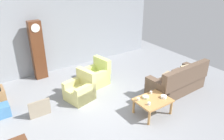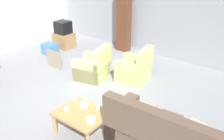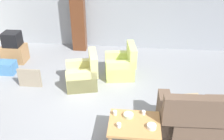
# 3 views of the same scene
# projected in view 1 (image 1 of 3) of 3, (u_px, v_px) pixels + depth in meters

# --- Properties ---
(ground_plane) EXTENTS (10.40, 10.40, 0.00)m
(ground_plane) POSITION_uv_depth(u_px,v_px,m) (112.00, 107.00, 6.71)
(ground_plane) COLOR gray
(garage_door_wall) EXTENTS (8.40, 0.16, 3.20)m
(garage_door_wall) POSITION_uv_depth(u_px,v_px,m) (61.00, 30.00, 8.73)
(garage_door_wall) COLOR gray
(garage_door_wall) RESTS_ON ground_plane
(couch_floral) EXTENTS (2.13, 0.96, 1.04)m
(couch_floral) POSITION_uv_depth(u_px,v_px,m) (177.00, 82.00, 7.41)
(couch_floral) COLOR brown
(couch_floral) RESTS_ON ground_plane
(armchair_olive_near) EXTENTS (0.95, 0.93, 0.92)m
(armchair_olive_near) POSITION_uv_depth(u_px,v_px,m) (80.00, 90.00, 7.04)
(armchair_olive_near) COLOR #CCC67A
(armchair_olive_near) RESTS_ON ground_plane
(armchair_olive_far) EXTENTS (0.91, 0.88, 0.92)m
(armchair_olive_far) POSITION_uv_depth(u_px,v_px,m) (97.00, 76.00, 7.96)
(armchair_olive_far) COLOR #C9D875
(armchair_olive_far) RESTS_ON ground_plane
(coffee_table_wood) EXTENTS (0.96, 0.76, 0.47)m
(coffee_table_wood) POSITION_uv_depth(u_px,v_px,m) (153.00, 102.00, 6.29)
(coffee_table_wood) COLOR #B27F47
(coffee_table_wood) RESTS_ON ground_plane
(grandfather_clock) EXTENTS (0.44, 0.30, 2.18)m
(grandfather_clock) POSITION_uv_depth(u_px,v_px,m) (38.00, 50.00, 8.06)
(grandfather_clock) COLOR #562D19
(grandfather_clock) RESTS_ON ground_plane
(framed_picture_leaning) EXTENTS (0.60, 0.05, 0.51)m
(framed_picture_leaning) POSITION_uv_depth(u_px,v_px,m) (40.00, 109.00, 6.23)
(framed_picture_leaning) COLOR gray
(framed_picture_leaning) RESTS_ON ground_plane
(storage_box_blue) EXTENTS (0.47, 0.37, 0.35)m
(storage_box_blue) POSITION_uv_depth(u_px,v_px,m) (1.00, 111.00, 6.26)
(storage_box_blue) COLOR teal
(storage_box_blue) RESTS_ON ground_plane
(cup_white_porcelain) EXTENTS (0.07, 0.07, 0.08)m
(cup_white_porcelain) POSITION_uv_depth(u_px,v_px,m) (151.00, 92.00, 6.53)
(cup_white_porcelain) COLOR white
(cup_white_porcelain) RESTS_ON coffee_table_wood
(cup_blue_rimmed) EXTENTS (0.08, 0.08, 0.08)m
(cup_blue_rimmed) POSITION_uv_depth(u_px,v_px,m) (149.00, 104.00, 6.00)
(cup_blue_rimmed) COLOR silver
(cup_blue_rimmed) RESTS_ON coffee_table_wood
(cup_cream_tall) EXTENTS (0.08, 0.08, 0.09)m
(cup_cream_tall) POSITION_uv_depth(u_px,v_px,m) (138.00, 99.00, 6.20)
(cup_cream_tall) COLOR beige
(cup_cream_tall) RESTS_ON coffee_table_wood
(bowl_white_stacked) EXTENTS (0.17, 0.17, 0.07)m
(bowl_white_stacked) POSITION_uv_depth(u_px,v_px,m) (164.00, 97.00, 6.32)
(bowl_white_stacked) COLOR white
(bowl_white_stacked) RESTS_ON coffee_table_wood
(bowl_shallow_green) EXTENTS (0.20, 0.20, 0.06)m
(bowl_shallow_green) POSITION_uv_depth(u_px,v_px,m) (146.00, 97.00, 6.32)
(bowl_shallow_green) COLOR #B2C69E
(bowl_shallow_green) RESTS_ON coffee_table_wood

